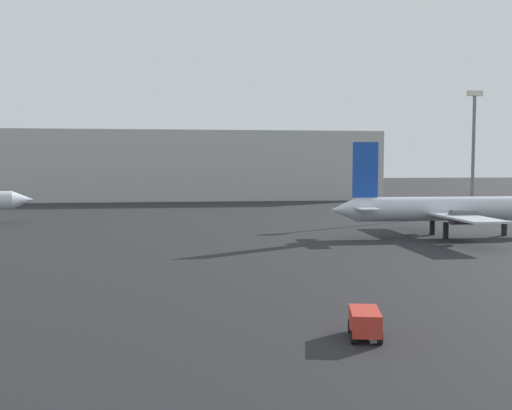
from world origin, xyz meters
name	(u,v)px	position (x,y,z in m)	size (l,w,h in m)	color
airplane_on_taxiway	(445,209)	(28.98, 52.27, 3.06)	(26.09, 22.50, 10.19)	silver
baggage_cart	(365,322)	(8.78, 17.94, 0.76)	(1.83, 2.62, 1.30)	red
light_mast_right	(473,145)	(45.41, 77.36, 10.78)	(2.40, 0.50, 19.04)	slate
terminal_building	(189,166)	(2.80, 124.75, 7.45)	(83.03, 22.01, 14.89)	#B7B7B2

